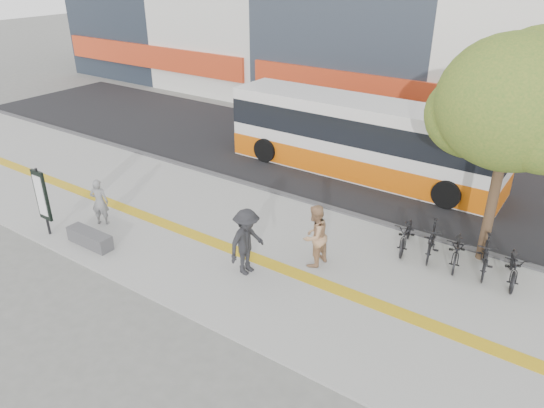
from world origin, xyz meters
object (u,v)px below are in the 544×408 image
Objects in this scene: street_tree at (513,105)px; bus at (362,140)px; pedestrian_dark at (247,242)px; bench at (90,238)px; seated_woman at (100,202)px; pedestrian_tan at (315,236)px; signboard at (42,196)px.

bus is at bearing 146.94° from street_tree.
street_tree is 3.32× the size of pedestrian_dark.
bench is 10.60m from bus.
pedestrian_tan is (6.82, 1.81, 0.13)m from seated_woman.
pedestrian_dark is (4.73, 1.52, 0.73)m from bench.
bench is 5.02m from pedestrian_dark.
seated_woman is 7.06m from pedestrian_tan.
bus reaches higher than bench.
street_tree is 3.49× the size of pedestrian_tan.
bench is 0.88× the size of pedestrian_tan.
bench is 0.73× the size of signboard.
pedestrian_dark is (6.33, 1.82, -0.34)m from signboard.
bench is 12.23m from street_tree.
street_tree is 12.24m from seated_woman.
pedestrian_dark is at bearing -85.76° from bus.
seated_woman is at bearing 98.81° from pedestrian_dark.
street_tree reaches higher than seated_woman.
bus is 9.94m from seated_woman.
bus reaches higher than seated_woman.
signboard is 6.60m from pedestrian_dark.
signboard reaches higher than pedestrian_tan.
bench is 0.84× the size of pedestrian_dark.
pedestrian_tan is at bearing 164.93° from seated_woman.
bus is 7.07m from pedestrian_tan.
seated_woman is (-10.58, -4.93, -3.66)m from street_tree.
pedestrian_tan is 1.89m from pedestrian_dark.
seated_woman is 0.85× the size of pedestrian_tan.
pedestrian_dark is (0.61, -8.18, -0.39)m from bus.
signboard reaches higher than pedestrian_dark.
bus is at bearing 8.60° from pedestrian_dark.
seated_woman is at bearing 126.35° from bench.
street_tree is at bearing 29.07° from signboard.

